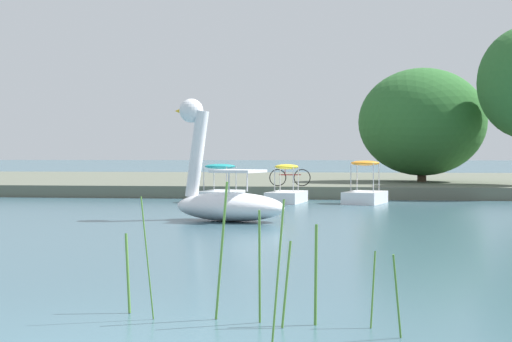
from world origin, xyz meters
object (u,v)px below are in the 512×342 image
object	(u,v)px
pedal_boat_teal	(220,191)
bicycle_parked	(290,177)
pedal_boat_yellow	(287,193)
tree_willow_near_path	(422,122)
pedal_boat_orange	(365,192)
swan_boat	(225,194)

from	to	relation	value
pedal_boat_teal	bicycle_parked	bearing A→B (deg)	48.39
pedal_boat_yellow	tree_willow_near_path	xyz separation A→B (m)	(6.08, 9.01, 3.15)
pedal_boat_yellow	pedal_boat_teal	xyz separation A→B (m)	(-2.66, -0.06, 0.07)
pedal_boat_teal	bicycle_parked	xyz separation A→B (m)	(2.56, 2.89, 0.46)
pedal_boat_teal	bicycle_parked	distance (m)	3.89
pedal_boat_orange	pedal_boat_yellow	bearing A→B (deg)	177.48
tree_willow_near_path	pedal_boat_orange	bearing A→B (deg)	-108.17
swan_boat	tree_willow_near_path	xyz separation A→B (m)	(7.14, 17.50, 2.78)
tree_willow_near_path	bicycle_parked	distance (m)	9.12
pedal_boat_yellow	bicycle_parked	distance (m)	2.88
bicycle_parked	pedal_boat_teal	bearing A→B (deg)	-131.61
pedal_boat_orange	swan_boat	bearing A→B (deg)	-116.37
tree_willow_near_path	bicycle_parked	xyz separation A→B (m)	(-6.17, -6.19, -2.63)
swan_boat	pedal_boat_yellow	size ratio (longest dim) A/B	1.43
pedal_boat_orange	tree_willow_near_path	size ratio (longest dim) A/B	0.37
pedal_boat_teal	tree_willow_near_path	bearing A→B (deg)	46.10
pedal_boat_orange	bicycle_parked	bearing A→B (deg)	136.91
pedal_boat_orange	pedal_boat_yellow	world-z (taller)	pedal_boat_orange
pedal_boat_teal	pedal_boat_orange	bearing A→B (deg)	-0.74
swan_boat	tree_willow_near_path	size ratio (longest dim) A/B	0.55
pedal_boat_yellow	bicycle_parked	bearing A→B (deg)	91.86
bicycle_parked	swan_boat	bearing A→B (deg)	-94.92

